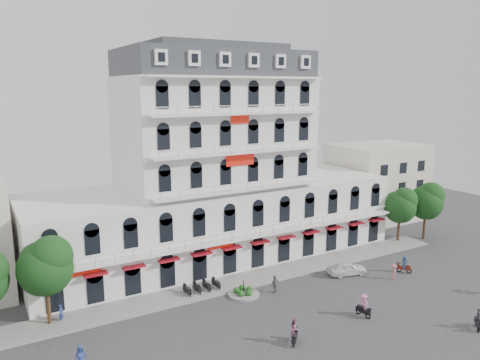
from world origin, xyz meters
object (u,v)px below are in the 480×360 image
at_px(rider_southwest, 295,330).
at_px(rider_east, 404,265).
at_px(rider_northeast, 478,319).
at_px(rider_center, 363,304).
at_px(parked_car, 347,268).

relative_size(rider_southwest, rider_east, 1.15).
xyz_separation_m(rider_southwest, rider_northeast, (15.26, -6.13, -0.24)).
distance_m(rider_southwest, rider_center, 8.29).
bearing_deg(rider_southwest, parked_car, -12.96).
bearing_deg(rider_southwest, rider_northeast, -67.13).
distance_m(rider_east, rider_northeast, 12.87).
relative_size(rider_northeast, rider_center, 0.89).
bearing_deg(rider_northeast, rider_east, -154.92).
height_order(parked_car, rider_center, rider_center).
height_order(rider_northeast, rider_center, rider_center).
distance_m(parked_car, rider_east, 6.74).
bearing_deg(rider_northeast, rider_southwest, -65.73).
height_order(rider_east, rider_center, rider_center).
relative_size(rider_east, rider_center, 0.90).
bearing_deg(rider_southwest, rider_center, -41.18).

